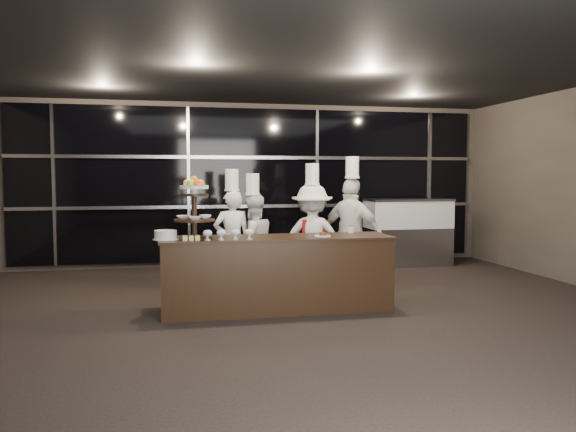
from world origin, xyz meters
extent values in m
plane|color=black|center=(0.00, 0.00, 0.00)|extent=(10.00, 10.00, 0.00)
plane|color=black|center=(0.00, 0.00, 3.00)|extent=(10.00, 10.00, 0.00)
plane|color=#473F38|center=(0.00, 5.00, 1.50)|extent=(9.00, 0.00, 9.00)
cube|color=black|center=(0.00, 4.94, 1.50)|extent=(8.60, 0.04, 2.80)
cube|color=#A5A5AA|center=(0.00, 4.89, 1.10)|extent=(8.60, 0.06, 0.06)
cube|color=#A5A5AA|center=(0.00, 4.89, 2.00)|extent=(8.60, 0.06, 0.06)
cube|color=#A5A5AA|center=(-3.50, 4.91, 1.50)|extent=(0.05, 0.05, 2.80)
cube|color=#A5A5AA|center=(-1.20, 4.91, 1.50)|extent=(0.05, 0.05, 2.80)
cube|color=#A5A5AA|center=(1.20, 4.91, 1.50)|extent=(0.05, 0.05, 2.80)
cube|color=#A5A5AA|center=(3.50, 4.91, 1.50)|extent=(0.05, 0.05, 2.80)
cube|color=black|center=(-0.25, 1.33, 0.45)|extent=(2.80, 0.70, 0.90)
cube|color=black|center=(-0.25, 1.33, 0.91)|extent=(2.84, 0.74, 0.03)
cylinder|color=black|center=(-1.25, 1.33, 0.94)|extent=(0.24, 0.24, 0.03)
cylinder|color=black|center=(-1.25, 1.33, 1.27)|extent=(0.06, 0.06, 0.70)
cylinder|color=black|center=(-1.25, 1.33, 1.14)|extent=(0.48, 0.48, 0.02)
cylinder|color=black|center=(-1.25, 1.33, 1.44)|extent=(0.34, 0.34, 0.02)
cylinder|color=white|center=(-1.25, 1.33, 1.48)|extent=(0.10, 0.10, 0.06)
cylinder|color=white|center=(-1.25, 1.33, 1.53)|extent=(0.34, 0.34, 0.04)
sphere|color=orange|center=(-1.17, 1.33, 1.58)|extent=(0.09, 0.09, 0.09)
sphere|color=#79A52A|center=(-1.21, 1.40, 1.58)|extent=(0.09, 0.09, 0.09)
sphere|color=#FC5015|center=(-1.29, 1.40, 1.58)|extent=(0.09, 0.09, 0.09)
sphere|color=yellow|center=(-1.33, 1.33, 1.58)|extent=(0.09, 0.09, 0.09)
sphere|color=#72BA2F|center=(-1.29, 1.26, 1.58)|extent=(0.09, 0.09, 0.09)
sphere|color=#FF4F15|center=(-1.21, 1.26, 1.58)|extent=(0.09, 0.09, 0.09)
sphere|color=orange|center=(-1.25, 1.33, 1.62)|extent=(0.09, 0.09, 0.09)
imported|color=white|center=(-1.38, 1.39, 1.17)|extent=(0.16, 0.16, 0.04)
imported|color=white|center=(-1.12, 1.39, 1.18)|extent=(0.15, 0.15, 0.05)
imported|color=white|center=(-1.25, 1.21, 1.17)|extent=(0.16, 0.16, 0.04)
cylinder|color=silver|center=(-1.11, 1.11, 0.93)|extent=(0.07, 0.07, 0.01)
cylinder|color=silver|center=(-1.11, 1.11, 0.96)|extent=(0.02, 0.02, 0.05)
ellipsoid|color=silver|center=(-1.11, 1.11, 1.01)|extent=(0.11, 0.11, 0.08)
ellipsoid|color=#0CCB3E|center=(-1.11, 1.11, 1.01)|extent=(0.08, 0.08, 0.05)
cylinder|color=silver|center=(-0.95, 1.11, 0.93)|extent=(0.07, 0.07, 0.01)
cylinder|color=silver|center=(-0.95, 1.11, 0.96)|extent=(0.02, 0.02, 0.05)
ellipsoid|color=silver|center=(-0.95, 1.11, 1.01)|extent=(0.11, 0.11, 0.08)
ellipsoid|color=#B53311|center=(-0.95, 1.11, 1.01)|extent=(0.08, 0.08, 0.05)
cylinder|color=silver|center=(-0.78, 1.11, 0.93)|extent=(0.07, 0.07, 0.01)
cylinder|color=silver|center=(-0.78, 1.11, 0.96)|extent=(0.02, 0.02, 0.05)
ellipsoid|color=silver|center=(-0.78, 1.11, 1.01)|extent=(0.11, 0.11, 0.08)
ellipsoid|color=#FBDFB8|center=(-0.78, 1.11, 1.01)|extent=(0.08, 0.08, 0.05)
cylinder|color=silver|center=(-0.62, 1.11, 0.93)|extent=(0.07, 0.07, 0.01)
cylinder|color=silver|center=(-0.62, 1.11, 0.96)|extent=(0.02, 0.02, 0.05)
ellipsoid|color=silver|center=(-0.62, 1.11, 1.01)|extent=(0.11, 0.11, 0.08)
ellipsoid|color=#4D2E11|center=(-0.62, 1.11, 1.01)|extent=(0.08, 0.08, 0.05)
cylinder|color=white|center=(-1.58, 1.28, 0.93)|extent=(0.30, 0.30, 0.01)
cylinder|color=white|center=(-1.58, 1.28, 0.98)|extent=(0.26, 0.26, 0.10)
cube|color=#F6D478|center=(-1.36, 1.13, 0.95)|extent=(0.06, 0.06, 0.05)
cube|color=#F6D478|center=(-1.29, 1.13, 0.95)|extent=(0.06, 0.06, 0.05)
cube|color=#F6D478|center=(-1.22, 1.13, 0.95)|extent=(0.06, 0.06, 0.05)
cube|color=#F6D478|center=(-1.36, 1.20, 0.95)|extent=(0.06, 0.06, 0.05)
cube|color=#F6D478|center=(-1.29, 1.20, 0.95)|extent=(0.06, 0.06, 0.05)
cube|color=#F6D478|center=(-1.22, 1.20, 0.95)|extent=(0.06, 0.06, 0.05)
cylinder|color=white|center=(0.31, 1.23, 0.93)|extent=(0.20, 0.20, 0.01)
cylinder|color=#4C2814|center=(0.31, 1.23, 0.95)|extent=(0.08, 0.08, 0.04)
cylinder|color=white|center=(0.79, 1.58, 0.96)|extent=(0.08, 0.08, 0.07)
cube|color=#A5A5AA|center=(2.79, 4.30, 0.35)|extent=(1.53, 0.66, 0.70)
cube|color=silver|center=(2.79, 4.30, 0.95)|extent=(1.53, 0.66, 0.50)
cube|color=#FFC67F|center=(2.79, 4.30, 0.95)|extent=(1.42, 0.55, 0.40)
cube|color=#A5A5AA|center=(2.79, 4.30, 1.22)|extent=(1.56, 0.68, 0.04)
imported|color=white|center=(-0.67, 2.53, 0.73)|extent=(0.54, 0.36, 1.46)
cylinder|color=white|center=(-0.67, 2.53, 1.61)|extent=(0.19, 0.19, 0.30)
cylinder|color=white|center=(-0.67, 2.53, 1.47)|extent=(0.21, 0.21, 0.03)
imported|color=silver|center=(-0.38, 2.52, 0.70)|extent=(0.81, 0.71, 1.40)
cylinder|color=white|center=(-0.38, 2.52, 1.55)|extent=(0.19, 0.19, 0.30)
cylinder|color=white|center=(-0.38, 2.52, 1.40)|extent=(0.21, 0.21, 0.03)
imported|color=white|center=(0.44, 2.30, 0.77)|extent=(1.08, 0.73, 1.54)
cylinder|color=white|center=(0.44, 2.30, 1.69)|extent=(0.19, 0.19, 0.30)
cylinder|color=white|center=(0.44, 2.30, 1.54)|extent=(0.21, 0.21, 0.03)
cube|color=#A1160C|center=(0.44, 2.18, 0.77)|extent=(0.34, 0.03, 0.57)
imported|color=white|center=(1.01, 2.23, 0.82)|extent=(0.96, 0.96, 1.64)
cylinder|color=white|center=(1.01, 2.23, 1.79)|extent=(0.19, 0.19, 0.30)
cylinder|color=white|center=(1.01, 2.23, 1.64)|extent=(0.21, 0.21, 0.03)
camera|label=1|loc=(-1.51, -5.40, 1.67)|focal=35.00mm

